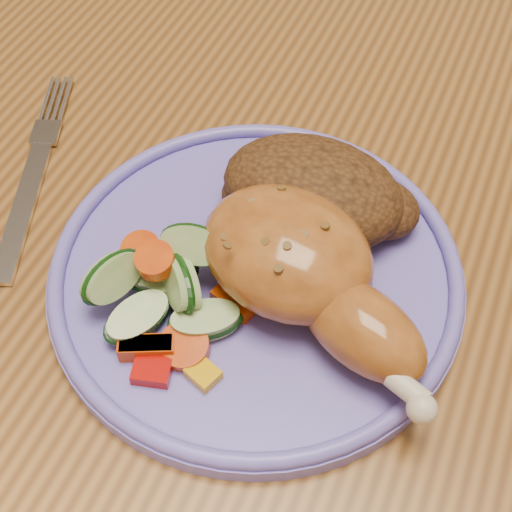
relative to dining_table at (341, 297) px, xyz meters
name	(u,v)px	position (x,y,z in m)	size (l,w,h in m)	color
dining_table	(341,297)	(0.00, 0.00, 0.00)	(0.90, 1.40, 0.75)	brown
chair_far	(471,33)	(0.00, 0.63, -0.17)	(0.42, 0.42, 0.91)	#4C2D16
plate	(256,276)	(-0.04, -0.07, 0.09)	(0.26, 0.26, 0.01)	#675CC6
plate_rim	(256,266)	(-0.04, -0.07, 0.10)	(0.26, 0.26, 0.01)	#675CC6
chicken_leg	(305,270)	(-0.01, -0.07, 0.12)	(0.17, 0.13, 0.06)	#AD6124
rice_pilaf	(316,194)	(-0.03, -0.01, 0.12)	(0.13, 0.09, 0.05)	#4F2D13
vegetable_pile	(165,290)	(-0.08, -0.11, 0.11)	(0.11, 0.10, 0.05)	#A50A05
fork	(33,176)	(-0.22, -0.05, 0.09)	(0.08, 0.17, 0.00)	silver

